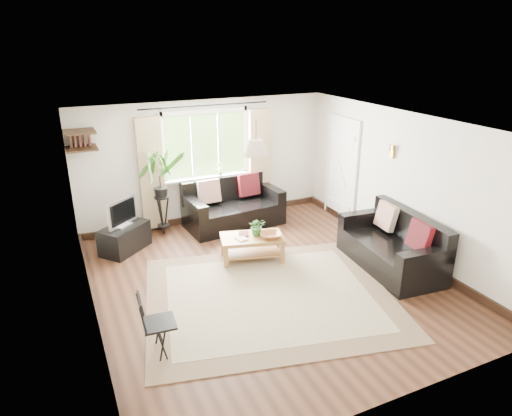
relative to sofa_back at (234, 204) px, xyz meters
name	(u,v)px	position (x,y,z in m)	size (l,w,h in m)	color
floor	(267,280)	(-0.36, -2.23, -0.44)	(5.50, 5.50, 0.00)	black
ceiling	(268,124)	(-0.36, -2.23, 1.96)	(5.50, 5.50, 0.00)	white
wall_back	(206,162)	(-0.36, 0.52, 0.76)	(5.00, 0.02, 2.40)	silver
wall_front	(397,303)	(-0.36, -4.98, 0.76)	(5.00, 0.02, 2.40)	silver
wall_left	(85,237)	(-2.86, -2.23, 0.76)	(0.02, 5.50, 2.40)	silver
wall_right	(403,185)	(2.14, -2.23, 0.76)	(0.02, 5.50, 2.40)	silver
rug	(269,296)	(-0.54, -2.66, -0.43)	(3.46, 2.97, 0.02)	beige
window	(206,145)	(-0.36, 0.48, 1.11)	(2.50, 0.16, 2.16)	white
door	(341,171)	(2.11, -0.53, 0.56)	(0.06, 0.96, 2.06)	silver
corner_shelf	(80,140)	(-2.61, 0.27, 1.45)	(0.50, 0.50, 0.34)	black
pendant_lamp	(256,144)	(-0.36, -1.83, 1.61)	(0.36, 0.36, 0.54)	beige
wall_sconce	(391,150)	(2.07, -1.93, 1.30)	(0.12, 0.12, 0.28)	beige
sofa_back	(234,204)	(0.00, 0.00, 0.00)	(1.85, 0.93, 0.87)	black
sofa_right	(391,243)	(1.62, -2.66, -0.01)	(0.91, 1.81, 0.85)	black
coffee_table	(252,248)	(-0.28, -1.49, -0.23)	(1.03, 0.56, 0.42)	brown
table_plant	(257,226)	(-0.18, -1.47, 0.14)	(0.28, 0.24, 0.31)	#2C5E25
bowl	(271,235)	(-0.02, -1.66, 0.03)	(0.33, 0.33, 0.08)	#955933
book_a	(237,239)	(-0.56, -1.52, -0.01)	(0.16, 0.21, 0.02)	silver
book_b	(239,234)	(-0.45, -1.33, 0.00)	(0.16, 0.22, 0.02)	#4E251F
tv_stand	(125,238)	(-2.15, -0.25, -0.21)	(0.86, 0.48, 0.46)	black
tv	(122,212)	(-2.15, -0.25, 0.28)	(0.66, 0.22, 0.51)	#A5A5AA
palm_stand	(161,194)	(-1.37, 0.15, 0.37)	(0.63, 0.63, 1.62)	black
folding_chair	(159,324)	(-2.24, -3.22, -0.04)	(0.41, 0.41, 0.79)	black
sill_plant	(220,169)	(-0.11, 0.40, 0.63)	(0.14, 0.10, 0.27)	#2D6023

